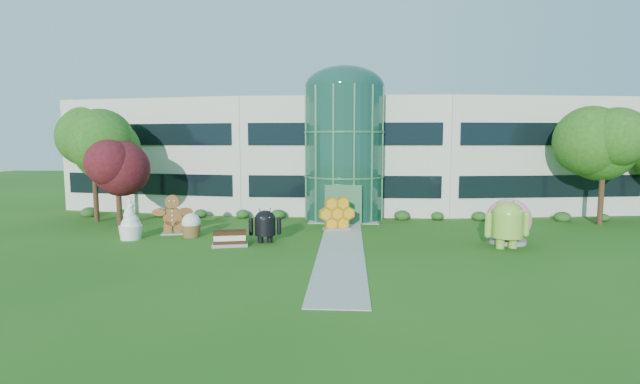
# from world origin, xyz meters

# --- Properties ---
(ground) EXTENTS (140.00, 140.00, 0.00)m
(ground) POSITION_xyz_m (0.00, 0.00, 0.00)
(ground) COLOR #215114
(ground) RESTS_ON ground
(building) EXTENTS (46.00, 15.00, 9.30)m
(building) POSITION_xyz_m (0.00, 18.00, 4.65)
(building) COLOR beige
(building) RESTS_ON ground
(atrium) EXTENTS (6.00, 6.00, 9.80)m
(atrium) POSITION_xyz_m (0.00, 12.00, 4.90)
(atrium) COLOR #194738
(atrium) RESTS_ON ground
(walkway) EXTENTS (2.40, 20.00, 0.04)m
(walkway) POSITION_xyz_m (0.00, 2.00, 0.02)
(walkway) COLOR #9E9E93
(walkway) RESTS_ON ground
(tree_red) EXTENTS (4.00, 4.00, 6.00)m
(tree_red) POSITION_xyz_m (-15.50, 7.50, 3.00)
(tree_red) COLOR #3F0C14
(tree_red) RESTS_ON ground
(trees_backdrop) EXTENTS (52.00, 8.00, 8.40)m
(trees_backdrop) POSITION_xyz_m (0.00, 13.00, 4.20)
(trees_backdrop) COLOR #1E4F13
(trees_backdrop) RESTS_ON ground
(android_green) EXTENTS (2.98, 2.30, 3.02)m
(android_green) POSITION_xyz_m (8.99, 2.08, 1.51)
(android_green) COLOR #83B93B
(android_green) RESTS_ON ground
(android_black) EXTENTS (2.16, 1.67, 2.20)m
(android_black) POSITION_xyz_m (-4.41, 2.68, 1.10)
(android_black) COLOR black
(android_black) RESTS_ON ground
(donut) EXTENTS (2.74, 1.88, 2.60)m
(donut) POSITION_xyz_m (9.49, 3.38, 1.30)
(donut) COLOR #E75772
(donut) RESTS_ON ground
(gingerbread) EXTENTS (2.89, 1.60, 2.52)m
(gingerbread) POSITION_xyz_m (-10.65, 4.79, 1.26)
(gingerbread) COLOR brown
(gingerbread) RESTS_ON ground
(ice_cream_sandwich) EXTENTS (2.12, 1.39, 0.87)m
(ice_cream_sandwich) POSITION_xyz_m (-6.20, 1.63, 0.43)
(ice_cream_sandwich) COLOR black
(ice_cream_sandwich) RESTS_ON ground
(honeycomb) EXTENTS (2.70, 1.67, 2.00)m
(honeycomb) POSITION_xyz_m (-0.40, 6.83, 1.00)
(honeycomb) COLOR #FF9E19
(honeycomb) RESTS_ON ground
(froyo) EXTENTS (1.84, 1.84, 2.50)m
(froyo) POSITION_xyz_m (-12.58, 3.07, 1.25)
(froyo) COLOR white
(froyo) RESTS_ON ground
(cupcake) EXTENTS (1.58, 1.58, 1.47)m
(cupcake) POSITION_xyz_m (-9.19, 3.95, 0.73)
(cupcake) COLOR white
(cupcake) RESTS_ON ground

